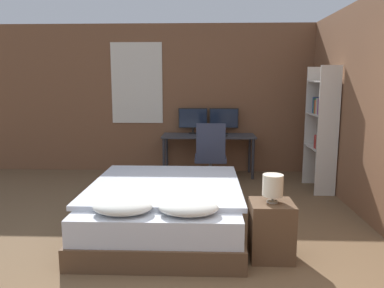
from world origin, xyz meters
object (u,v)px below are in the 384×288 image
Objects in this scene: desk at (208,140)px; monitor_right at (224,119)px; nightstand at (271,230)px; monitor_left at (193,119)px; bookshelf at (322,122)px; bedside_lamp at (273,186)px; office_chair at (210,161)px; computer_mouse at (226,136)px; bed at (165,208)px; keyboard at (208,136)px.

monitor_right is (0.28, 0.19, 0.35)m from desk.
monitor_left is (-0.86, 3.38, 0.72)m from nightstand.
bookshelf reaches higher than monitor_left.
office_chair is (-0.55, 2.44, -0.29)m from bedside_lamp.
desk is 0.49m from monitor_right.
monitor_right is at bearing 34.65° from desk.
computer_mouse is (0.02, -0.38, -0.25)m from monitor_right.
desk is at bearing 100.30° from nightstand.
desk is (0.50, 2.56, 0.38)m from bed.
bed is at bearing -94.64° from monitor_left.
monitor_left reaches higher than office_chair.
desk is (-0.58, 3.18, 0.37)m from nightstand.
bed is 3.91× the size of monitor_left.
computer_mouse is at bearing 0.00° from keyboard.
monitor_left is 1.00× the size of monitor_right.
monitor_right is at bearing 143.18° from bookshelf.
bookshelf is at bearing 63.70° from bedside_lamp.
bed is 29.29× the size of computer_mouse.
keyboard is at bearing 158.08° from bookshelf.
bookshelf reaches higher than bedside_lamp.
monitor_left is at bearing 145.35° from desk.
keyboard is 5.97× the size of computer_mouse.
nightstand is 1.32× the size of keyboard.
nightstand is 1.06× the size of monitor_right.
office_chair is (0.03, -0.74, -0.22)m from desk.
monitor_left is at bearing 126.12° from keyboard.
computer_mouse is at bearing 71.28° from bed.
bookshelf is at bearing 63.70° from nightstand.
monitor_left is 0.74m from computer_mouse.
bookshelf is at bearing 37.08° from bed.
bed is 1.25m from nightstand.
monitor_right reaches higher than keyboard.
monitor_left is at bearing 108.44° from office_chair.
keyboard is 0.30m from computer_mouse.
bed is at bearing 150.00° from nightstand.
desk is 0.77m from office_chair.
monitor_right is 1.12m from office_chair.
bedside_lamp is 0.64× the size of keyboard.
monitor_left is at bearing 104.27° from bedside_lamp.
bookshelf is at bearing -4.79° from office_chair.
bed is 1.33m from bedside_lamp.
nightstand is (1.08, -0.62, 0.01)m from bed.
computer_mouse is at bearing 64.00° from office_chair.
keyboard is (0.28, -0.38, -0.25)m from monitor_left.
keyboard is at bearing -90.00° from desk.
office_chair is (0.31, -0.93, -0.57)m from monitor_left.
bedside_lamp is 3.01m from computer_mouse.
desk is at bearing -145.35° from monitor_right.
nightstand is 0.29× the size of bookshelf.
desk is 1.97m from bookshelf.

